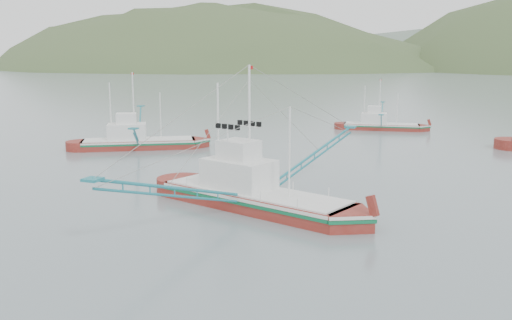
% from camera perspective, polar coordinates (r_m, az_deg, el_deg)
% --- Properties ---
extents(ground, '(1200.00, 1200.00, 0.00)m').
position_cam_1_polar(ground, '(42.43, -2.96, -5.66)').
color(ground, slate).
rests_on(ground, ground).
extents(main_boat, '(16.79, 28.65, 11.91)m').
position_cam_1_polar(main_boat, '(44.16, -0.27, -1.89)').
color(main_boat, maroon).
rests_on(main_boat, ground).
extents(bg_boat_far, '(11.90, 20.84, 8.49)m').
position_cam_1_polar(bg_boat_far, '(91.20, 12.35, 3.82)').
color(bg_boat_far, maroon).
rests_on(bg_boat_far, ground).
extents(bg_boat_left, '(17.05, 23.34, 10.28)m').
position_cam_1_polar(bg_boat_left, '(73.05, -11.76, 2.80)').
color(bg_boat_left, maroon).
rests_on(bg_boat_left, ground).
extents(headland_left, '(448.00, 308.00, 210.00)m').
position_cam_1_polar(headland_left, '(443.33, -5.09, 9.17)').
color(headland_left, '#3C4F29').
rests_on(headland_left, ground).
extents(ridge_distant, '(960.00, 400.00, 240.00)m').
position_cam_1_polar(ridge_distant, '(597.33, 22.88, 8.78)').
color(ridge_distant, slate).
rests_on(ridge_distant, ground).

